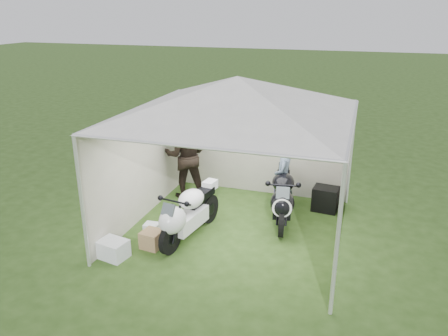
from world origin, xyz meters
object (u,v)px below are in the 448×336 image
at_px(crate_0, 113,249).
at_px(crate_1, 152,239).
at_px(equipment_box, 325,199).
at_px(crate_2, 152,228).
at_px(canopy_tent, 238,100).
at_px(motorcycle_white, 187,213).
at_px(paddock_stand, 282,197).
at_px(motorcycle_black, 283,196).
at_px(person_blue_jacket, 283,178).
at_px(person_dark_jacket, 186,155).

height_order(crate_0, crate_1, crate_0).
relative_size(equipment_box, crate_2, 1.90).
xyz_separation_m(canopy_tent, motorcycle_white, (-0.76, -0.66, -2.04)).
bearing_deg(motorcycle_white, paddock_stand, 66.98).
height_order(motorcycle_black, crate_1, motorcycle_black).
distance_m(motorcycle_white, paddock_stand, 2.61).
bearing_deg(person_blue_jacket, motorcycle_white, -42.87).
relative_size(person_blue_jacket, crate_2, 5.78).
bearing_deg(person_blue_jacket, person_dark_jacket, -95.94).
relative_size(canopy_tent, person_blue_jacket, 3.56).
distance_m(canopy_tent, equipment_box, 3.14).
distance_m(person_blue_jacket, crate_1, 2.98).
xyz_separation_m(motorcycle_white, crate_2, (-0.75, -0.01, -0.44)).
height_order(person_dark_jacket, crate_2, person_dark_jacket).
distance_m(canopy_tent, crate_1, 2.96).
bearing_deg(person_dark_jacket, canopy_tent, 123.51).
bearing_deg(crate_0, crate_2, 76.52).
xyz_separation_m(motorcycle_black, crate_2, (-2.30, -1.27, -0.46)).
bearing_deg(paddock_stand, equipment_box, -5.98).
xyz_separation_m(equipment_box, crate_2, (-3.09, -2.09, -0.16)).
height_order(motorcycle_black, person_dark_jacket, person_dark_jacket).
relative_size(equipment_box, crate_0, 1.08).
bearing_deg(crate_2, person_dark_jacket, 90.80).
bearing_deg(person_dark_jacket, motorcycle_white, 94.10).
xyz_separation_m(motorcycle_black, equipment_box, (0.79, 0.82, -0.30)).
height_order(motorcycle_black, paddock_stand, motorcycle_black).
relative_size(motorcycle_black, person_blue_jacket, 1.28).
bearing_deg(motorcycle_white, person_blue_jacket, 57.63).
height_order(motorcycle_white, crate_0, motorcycle_white).
bearing_deg(equipment_box, person_dark_jacket, -175.84).
distance_m(equipment_box, crate_1, 3.82).
distance_m(person_dark_jacket, crate_1, 2.49).
height_order(motorcycle_white, paddock_stand, motorcycle_white).
bearing_deg(person_dark_jacket, equipment_box, 165.39).
xyz_separation_m(canopy_tent, equipment_box, (1.58, 1.42, -2.31)).
distance_m(person_dark_jacket, crate_2, 2.07).
bearing_deg(crate_1, paddock_stand, 54.43).
relative_size(person_dark_jacket, crate_0, 4.14).
bearing_deg(crate_1, crate_2, 117.82).
height_order(person_blue_jacket, crate_2, person_blue_jacket).
bearing_deg(person_dark_jacket, person_blue_jacket, 156.17).
height_order(person_blue_jacket, equipment_box, person_blue_jacket).
relative_size(person_blue_jacket, equipment_box, 3.04).
xyz_separation_m(person_blue_jacket, crate_1, (-1.99, -2.13, -0.64)).
bearing_deg(crate_1, motorcycle_black, 40.15).
relative_size(canopy_tent, motorcycle_black, 2.77).
distance_m(canopy_tent, person_blue_jacket, 2.16).
distance_m(motorcycle_black, person_blue_jacket, 0.46).
bearing_deg(equipment_box, motorcycle_black, -133.88).
xyz_separation_m(person_dark_jacket, equipment_box, (3.11, 0.23, -0.74)).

